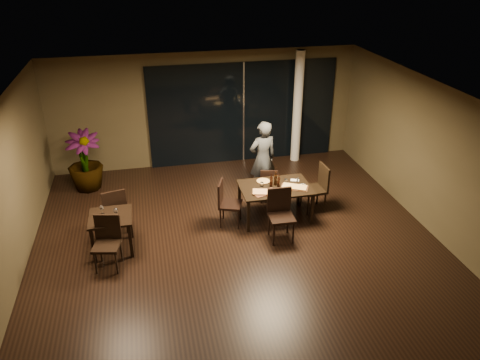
# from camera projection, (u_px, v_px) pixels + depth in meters

# --- Properties ---
(ground) EXTENTS (8.00, 8.00, 0.00)m
(ground) POSITION_uv_depth(u_px,v_px,m) (237.00, 243.00, 9.38)
(ground) COLOR black
(ground) RESTS_ON ground
(wall_back) EXTENTS (8.00, 0.10, 3.00)m
(wall_back) POSITION_uv_depth(u_px,v_px,m) (205.00, 109.00, 12.24)
(wall_back) COLOR #443B24
(wall_back) RESTS_ON ground
(wall_front) EXTENTS (8.00, 0.10, 3.00)m
(wall_front) POSITION_uv_depth(u_px,v_px,m) (312.00, 333.00, 5.17)
(wall_front) COLOR #443B24
(wall_front) RESTS_ON ground
(wall_left) EXTENTS (0.10, 8.00, 3.00)m
(wall_left) POSITION_uv_depth(u_px,v_px,m) (4.00, 198.00, 7.94)
(wall_left) COLOR #443B24
(wall_left) RESTS_ON ground
(wall_right) EXTENTS (0.10, 8.00, 3.00)m
(wall_right) POSITION_uv_depth(u_px,v_px,m) (432.00, 157.00, 9.46)
(wall_right) COLOR #443B24
(wall_right) RESTS_ON ground
(ceiling) EXTENTS (8.00, 8.00, 0.04)m
(ceiling) POSITION_uv_depth(u_px,v_px,m) (237.00, 96.00, 8.02)
(ceiling) COLOR silver
(ceiling) RESTS_ON wall_back
(window_panel) EXTENTS (5.00, 0.06, 2.70)m
(window_panel) POSITION_uv_depth(u_px,v_px,m) (243.00, 113.00, 12.42)
(window_panel) COLOR black
(window_panel) RESTS_ON ground
(column) EXTENTS (0.24, 0.24, 3.00)m
(column) POSITION_uv_depth(u_px,v_px,m) (298.00, 108.00, 12.34)
(column) COLOR silver
(column) RESTS_ON ground
(main_table) EXTENTS (1.50, 1.00, 0.75)m
(main_table) POSITION_uv_depth(u_px,v_px,m) (275.00, 190.00, 9.96)
(main_table) COLOR black
(main_table) RESTS_ON ground
(side_table) EXTENTS (0.80, 0.80, 0.75)m
(side_table) POSITION_uv_depth(u_px,v_px,m) (111.00, 222.00, 8.91)
(side_table) COLOR black
(side_table) RESTS_ON ground
(chair_main_far) EXTENTS (0.49, 0.49, 0.86)m
(chair_main_far) POSITION_uv_depth(u_px,v_px,m) (269.00, 184.00, 10.65)
(chair_main_far) COLOR black
(chair_main_far) RESTS_ON ground
(chair_main_near) EXTENTS (0.50, 0.50, 1.05)m
(chair_main_near) POSITION_uv_depth(u_px,v_px,m) (280.00, 211.00, 9.32)
(chair_main_near) COLOR black
(chair_main_near) RESTS_ON ground
(chair_main_left) EXTENTS (0.58, 0.58, 0.98)m
(chair_main_left) POSITION_uv_depth(u_px,v_px,m) (226.00, 201.00, 9.78)
(chair_main_left) COLOR black
(chair_main_left) RESTS_ON ground
(chair_main_right) EXTENTS (0.52, 0.52, 1.06)m
(chair_main_right) POSITION_uv_depth(u_px,v_px,m) (318.00, 185.00, 10.32)
(chair_main_right) COLOR black
(chair_main_right) RESTS_ON ground
(chair_side_far) EXTENTS (0.57, 0.57, 1.03)m
(chair_side_far) POSITION_uv_depth(u_px,v_px,m) (114.00, 208.00, 9.45)
(chair_side_far) COLOR black
(chair_side_far) RESTS_ON ground
(chair_side_near) EXTENTS (0.55, 0.55, 1.01)m
(chair_side_near) POSITION_uv_depth(u_px,v_px,m) (107.00, 239.00, 8.49)
(chair_side_near) COLOR black
(chair_side_near) RESTS_ON ground
(diner) EXTENTS (0.69, 0.53, 1.82)m
(diner) POSITION_uv_depth(u_px,v_px,m) (263.00, 159.00, 10.82)
(diner) COLOR #2D3033
(diner) RESTS_ON ground
(potted_plant) EXTENTS (0.89, 0.89, 1.46)m
(potted_plant) POSITION_uv_depth(u_px,v_px,m) (85.00, 161.00, 11.14)
(potted_plant) COLOR #254F1A
(potted_plant) RESTS_ON ground
(pizza_board_left) EXTENTS (0.55, 0.39, 0.01)m
(pizza_board_left) POSITION_uv_depth(u_px,v_px,m) (265.00, 193.00, 9.66)
(pizza_board_left) COLOR #472617
(pizza_board_left) RESTS_ON main_table
(pizza_board_right) EXTENTS (0.63, 0.50, 0.01)m
(pizza_board_right) POSITION_uv_depth(u_px,v_px,m) (294.00, 188.00, 9.87)
(pizza_board_right) COLOR #492917
(pizza_board_right) RESTS_ON main_table
(oblong_pizza_left) EXTENTS (0.52, 0.34, 0.02)m
(oblong_pizza_left) POSITION_uv_depth(u_px,v_px,m) (265.00, 192.00, 9.66)
(oblong_pizza_left) COLOR maroon
(oblong_pizza_left) RESTS_ON pizza_board_left
(oblong_pizza_right) EXTENTS (0.54, 0.43, 0.02)m
(oblong_pizza_right) POSITION_uv_depth(u_px,v_px,m) (295.00, 187.00, 9.86)
(oblong_pizza_right) COLOR maroon
(oblong_pizza_right) RESTS_ON pizza_board_right
(round_pizza) EXTENTS (0.27, 0.27, 0.01)m
(round_pizza) POSITION_uv_depth(u_px,v_px,m) (263.00, 181.00, 10.13)
(round_pizza) COLOR #C23F15
(round_pizza) RESTS_ON main_table
(bottle_a) EXTENTS (0.06, 0.06, 0.29)m
(bottle_a) POSITION_uv_depth(u_px,v_px,m) (271.00, 180.00, 9.87)
(bottle_a) COLOR black
(bottle_a) RESTS_ON main_table
(bottle_b) EXTENTS (0.06, 0.06, 0.28)m
(bottle_b) POSITION_uv_depth(u_px,v_px,m) (279.00, 181.00, 9.86)
(bottle_b) COLOR black
(bottle_b) RESTS_ON main_table
(bottle_c) EXTENTS (0.07, 0.07, 0.31)m
(bottle_c) POSITION_uv_depth(u_px,v_px,m) (276.00, 178.00, 9.93)
(bottle_c) COLOR black
(bottle_c) RESTS_ON main_table
(tumbler_left) EXTENTS (0.07, 0.07, 0.09)m
(tumbler_left) POSITION_uv_depth(u_px,v_px,m) (262.00, 184.00, 9.93)
(tumbler_left) COLOR white
(tumbler_left) RESTS_ON main_table
(tumbler_right) EXTENTS (0.08, 0.08, 0.10)m
(tumbler_right) POSITION_uv_depth(u_px,v_px,m) (286.00, 181.00, 10.05)
(tumbler_right) COLOR white
(tumbler_right) RESTS_ON main_table
(napkin_near) EXTENTS (0.20, 0.16, 0.01)m
(napkin_near) POSITION_uv_depth(u_px,v_px,m) (301.00, 185.00, 9.96)
(napkin_near) COLOR silver
(napkin_near) RESTS_ON main_table
(napkin_far) EXTENTS (0.20, 0.16, 0.01)m
(napkin_far) POSITION_uv_depth(u_px,v_px,m) (295.00, 180.00, 10.18)
(napkin_far) COLOR silver
(napkin_far) RESTS_ON main_table
(wine_glass_a) EXTENTS (0.08, 0.08, 0.18)m
(wine_glass_a) POSITION_uv_depth(u_px,v_px,m) (102.00, 210.00, 8.87)
(wine_glass_a) COLOR white
(wine_glass_a) RESTS_ON side_table
(wine_glass_b) EXTENTS (0.09, 0.09, 0.19)m
(wine_glass_b) POSITION_uv_depth(u_px,v_px,m) (116.00, 213.00, 8.75)
(wine_glass_b) COLOR white
(wine_glass_b) RESTS_ON side_table
(side_napkin) EXTENTS (0.21, 0.17, 0.01)m
(side_napkin) POSITION_uv_depth(u_px,v_px,m) (113.00, 222.00, 8.65)
(side_napkin) COLOR white
(side_napkin) RESTS_ON side_table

